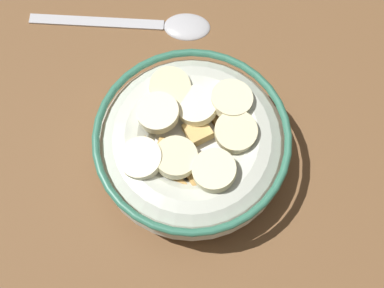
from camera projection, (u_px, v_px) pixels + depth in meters
The scene contains 3 objects.
ground_plane at pixel (192, 160), 44.53cm from camera, with size 113.33×113.33×2.00cm, color brown.
cereal_bowl at pixel (192, 145), 40.99cm from camera, with size 15.31×15.31×5.98cm.
spoon at pixel (159, 24), 47.80cm from camera, with size 15.67×10.22×0.80cm.
Camera 1 is at (7.86, -11.89, 41.21)cm, focal length 48.25 mm.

